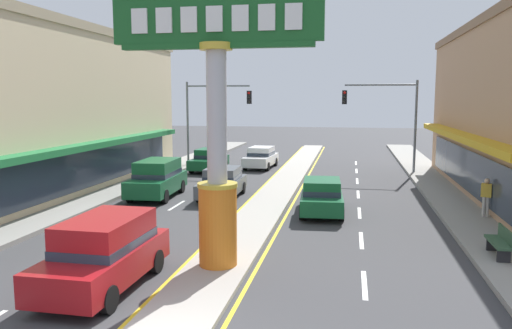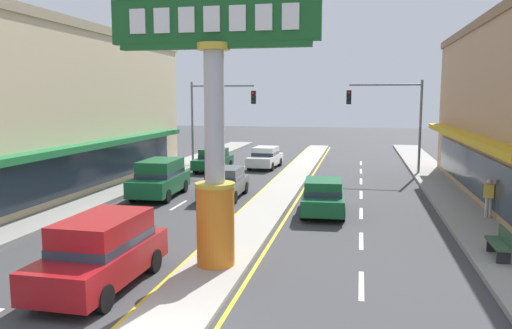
# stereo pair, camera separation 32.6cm
# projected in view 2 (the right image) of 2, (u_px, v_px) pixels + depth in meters

# --- Properties ---
(median_strip) EXTENTS (1.87, 52.00, 0.14)m
(median_strip) POSITION_uv_depth(u_px,v_px,m) (281.00, 190.00, 27.32)
(median_strip) COLOR #A39E93
(median_strip) RESTS_ON ground
(sidewalk_left) EXTENTS (2.47, 60.00, 0.18)m
(sidewalk_left) POSITION_uv_depth(u_px,v_px,m) (115.00, 191.00, 27.13)
(sidewalk_left) COLOR gray
(sidewalk_left) RESTS_ON ground
(sidewalk_right) EXTENTS (2.47, 60.00, 0.18)m
(sidewalk_right) POSITION_uv_depth(u_px,v_px,m) (460.00, 204.00, 23.62)
(sidewalk_right) COLOR gray
(sidewalk_right) RESTS_ON ground
(lane_markings) EXTENTS (8.61, 52.00, 0.01)m
(lane_markings) POSITION_uv_depth(u_px,v_px,m) (277.00, 196.00, 26.02)
(lane_markings) COLOR silver
(lane_markings) RESTS_ON ground
(district_sign) EXTENTS (6.02, 1.17, 7.85)m
(district_sign) POSITION_uv_depth(u_px,v_px,m) (214.00, 130.00, 14.45)
(district_sign) COLOR orange
(district_sign) RESTS_ON median_strip
(storefront_left) EXTENTS (10.59, 25.76, 8.86)m
(storefront_left) POSITION_uv_depth(u_px,v_px,m) (5.00, 110.00, 26.46)
(storefront_left) COLOR beige
(storefront_left) RESTS_ON ground
(traffic_light_left_side) EXTENTS (4.86, 0.46, 6.20)m
(traffic_light_left_side) POSITION_uv_depth(u_px,v_px,m) (215.00, 109.00, 36.32)
(traffic_light_left_side) COLOR slate
(traffic_light_left_side) RESTS_ON ground
(traffic_light_right_side) EXTENTS (4.86, 0.46, 6.20)m
(traffic_light_right_side) POSITION_uv_depth(u_px,v_px,m) (393.00, 110.00, 33.01)
(traffic_light_right_side) COLOR slate
(traffic_light_right_side) RESTS_ON ground
(sedan_near_right_lane) EXTENTS (2.03, 4.40, 1.53)m
(sedan_near_right_lane) POSITION_uv_depth(u_px,v_px,m) (323.00, 196.00, 22.05)
(sedan_near_right_lane) COLOR #14562D
(sedan_near_right_lane) RESTS_ON ground
(sedan_far_right_lane) EXTENTS (2.03, 4.40, 1.53)m
(sedan_far_right_lane) POSITION_uv_depth(u_px,v_px,m) (265.00, 157.00, 36.53)
(sedan_far_right_lane) COLOR white
(sedan_far_right_lane) RESTS_ON ground
(sedan_near_left_lane) EXTENTS (1.94, 4.35, 1.53)m
(sedan_near_left_lane) POSITION_uv_depth(u_px,v_px,m) (213.00, 159.00, 35.20)
(sedan_near_left_lane) COLOR #14562D
(sedan_near_left_lane) RESTS_ON ground
(sedan_mid_left_lane) EXTENTS (1.91, 4.34, 1.53)m
(sedan_mid_left_lane) POSITION_uv_depth(u_px,v_px,m) (225.00, 182.00, 25.65)
(sedan_mid_left_lane) COLOR #4C5156
(sedan_mid_left_lane) RESTS_ON ground
(suv_far_left_oncoming) EXTENTS (2.03, 4.63, 1.90)m
(suv_far_left_oncoming) POSITION_uv_depth(u_px,v_px,m) (102.00, 251.00, 13.47)
(suv_far_left_oncoming) COLOR maroon
(suv_far_left_oncoming) RESTS_ON ground
(suv_kerb_right) EXTENTS (2.14, 4.69, 1.90)m
(suv_kerb_right) POSITION_uv_depth(u_px,v_px,m) (160.00, 178.00, 25.84)
(suv_kerb_right) COLOR #14562D
(suv_kerb_right) RESTS_ON ground
(street_bench) EXTENTS (0.48, 1.60, 0.88)m
(street_bench) POSITION_uv_depth(u_px,v_px,m) (501.00, 243.00, 15.40)
(street_bench) COLOR #2D4C33
(street_bench) RESTS_ON sidewalk_right
(pedestrian_near_kerb) EXTENTS (0.45, 0.36, 1.60)m
(pedestrian_near_kerb) POSITION_uv_depth(u_px,v_px,m) (489.00, 196.00, 20.53)
(pedestrian_near_kerb) COLOR #B7B2AD
(pedestrian_near_kerb) RESTS_ON sidewalk_right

